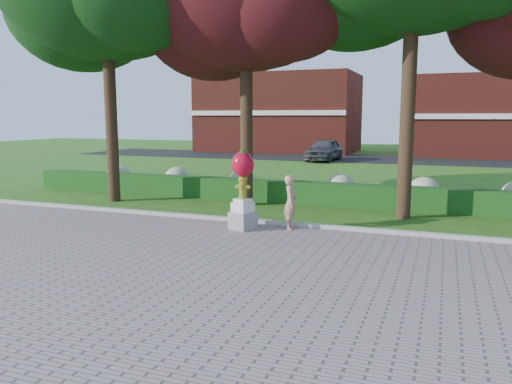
% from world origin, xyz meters
% --- Properties ---
extents(ground, '(100.00, 100.00, 0.00)m').
position_xyz_m(ground, '(0.00, 0.00, 0.00)').
color(ground, '#2B5916').
rests_on(ground, ground).
extents(walkway, '(40.00, 14.00, 0.04)m').
position_xyz_m(walkway, '(0.00, -4.00, 0.02)').
color(walkway, gray).
rests_on(walkway, ground).
extents(curb, '(40.00, 0.18, 0.15)m').
position_xyz_m(curb, '(0.00, 3.00, 0.07)').
color(curb, '#ADADA5').
rests_on(curb, ground).
extents(lawn_hedge, '(24.00, 0.70, 0.80)m').
position_xyz_m(lawn_hedge, '(0.00, 7.00, 0.40)').
color(lawn_hedge, '#154B18').
rests_on(lawn_hedge, ground).
extents(hydrangea_row, '(20.10, 1.10, 0.99)m').
position_xyz_m(hydrangea_row, '(0.57, 8.00, 0.55)').
color(hydrangea_row, '#A0A67E').
rests_on(hydrangea_row, ground).
extents(street, '(50.00, 8.00, 0.02)m').
position_xyz_m(street, '(0.00, 28.00, 0.01)').
color(street, black).
rests_on(street, ground).
extents(building_left, '(14.00, 8.00, 7.00)m').
position_xyz_m(building_left, '(-10.00, 34.00, 3.50)').
color(building_left, maroon).
rests_on(building_left, ground).
extents(building_right, '(12.00, 8.00, 6.40)m').
position_xyz_m(building_right, '(8.00, 34.00, 3.20)').
color(building_right, maroon).
rests_on(building_right, ground).
extents(hydrant_sculpture, '(0.78, 0.78, 2.23)m').
position_xyz_m(hydrant_sculpture, '(-0.56, 2.14, 1.22)').
color(hydrant_sculpture, gray).
rests_on(hydrant_sculpture, walkway).
extents(woman, '(0.48, 0.62, 1.51)m').
position_xyz_m(woman, '(0.69, 2.60, 0.80)').
color(woman, tan).
rests_on(woman, walkway).
extents(parked_car, '(2.14, 4.77, 1.59)m').
position_xyz_m(parked_car, '(-3.58, 25.00, 0.82)').
color(parked_car, '#42434A').
rests_on(parked_car, street).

